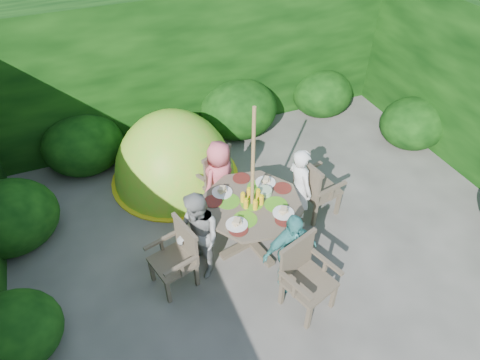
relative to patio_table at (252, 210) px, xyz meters
name	(u,v)px	position (x,y,z in m)	size (l,w,h in m)	color
ground	(293,269)	(0.33, -0.62, -0.66)	(60.00, 60.00, 0.00)	#4D4944
hedge_enclosure	(254,137)	(0.33, 0.71, 0.59)	(9.00, 9.00, 2.50)	black
patio_table	(252,210)	(0.00, 0.00, 0.00)	(1.58, 1.58, 0.94)	#473C2E
parasol_pole	(252,184)	(0.00, 0.00, 0.44)	(0.04, 0.04, 2.20)	olive
garden_chair_right	(314,187)	(1.07, 0.21, -0.14)	(0.61, 0.66, 0.96)	#473C2E
garden_chair_left	(177,255)	(-1.09, -0.21, -0.19)	(0.59, 0.63, 0.88)	#473C2E
garden_chair_back	(211,173)	(-0.20, 1.08, -0.16)	(0.72, 0.69, 0.94)	#473C2E
garden_chair_front	(305,275)	(0.20, -1.08, -0.16)	(0.69, 0.65, 0.94)	#473C2E
child_right	(299,188)	(0.78, 0.15, -0.02)	(0.47, 0.31, 1.28)	white
child_left	(198,236)	(-0.79, -0.16, -0.02)	(0.62, 0.48, 1.28)	#979893
child_back	(220,179)	(-0.16, 0.78, -0.04)	(0.60, 0.39, 1.23)	#E75F6E
child_front	(290,253)	(0.15, -0.79, -0.06)	(0.70, 0.29, 1.20)	teal
dome_tent	(176,178)	(-0.59, 1.76, -0.66)	(2.44, 2.44, 2.37)	#79DD2A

